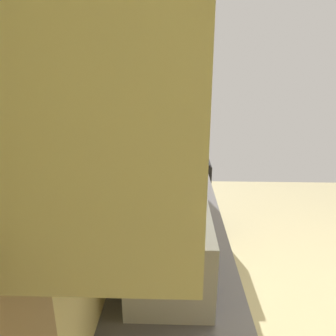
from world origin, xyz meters
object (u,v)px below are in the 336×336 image
object	(u,v)px
bowl	(193,219)
kettle	(189,176)
oven_range	(179,195)
microwave	(171,252)

from	to	relation	value
bowl	kettle	distance (m)	0.69
bowl	oven_range	bearing A→B (deg)	2.78
microwave	kettle	xyz separation A→B (m)	(1.27, -0.13, -0.09)
bowl	kettle	size ratio (longest dim) A/B	0.84
oven_range	bowl	size ratio (longest dim) A/B	7.19
oven_range	kettle	xyz separation A→B (m)	(-0.81, -0.07, 0.51)
oven_range	kettle	size ratio (longest dim) A/B	6.03
microwave	bowl	xyz separation A→B (m)	(0.58, -0.13, -0.13)
microwave	oven_range	bearing A→B (deg)	-1.50
oven_range	kettle	bearing A→B (deg)	-174.85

